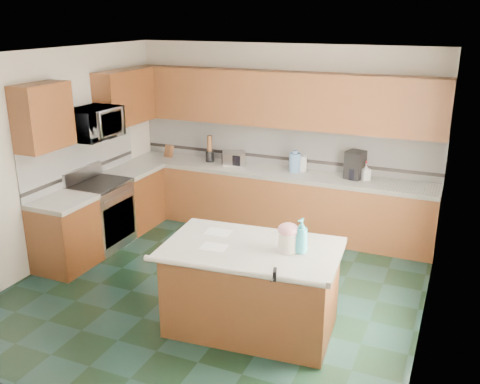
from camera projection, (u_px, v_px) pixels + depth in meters
The scene contains 52 objects.
floor at pixel (217, 288), 6.34m from camera, with size 4.60×4.60×0.00m, color black.
ceiling at pixel (213, 54), 5.48m from camera, with size 4.60×4.60×0.00m, color white.
wall_back at pixel (283, 137), 7.93m from camera, with size 4.60×0.04×2.70m, color silver.
wall_front at pixel (77, 267), 3.89m from camera, with size 4.60×0.04×2.70m, color silver.
wall_left at pixel (50, 158), 6.77m from camera, with size 0.04×4.60×2.70m, color silver.
wall_right at pixel (436, 209), 5.04m from camera, with size 0.04×4.60×2.70m, color silver.
back_base_cab at pixel (274, 202), 7.94m from camera, with size 4.60×0.60×0.86m, color black.
back_countertop at pixel (275, 173), 7.80m from camera, with size 4.60×0.64×0.06m, color white.
back_upper_cab at pixel (280, 99), 7.58m from camera, with size 4.60×0.33×0.78m, color black.
back_backsplash at pixel (282, 145), 7.94m from camera, with size 4.60×0.02×0.63m, color silver.
back_accent_band at pixel (282, 158), 7.99m from camera, with size 4.60×0.01×0.05m, color black.
left_base_cab_rear at pixel (134, 199), 8.07m from camera, with size 0.60×0.82×0.86m, color black.
left_counter_rear at pixel (132, 170), 7.93m from camera, with size 0.64×0.82×0.06m, color white.
left_base_cab_front at pixel (65, 236), 6.74m from camera, with size 0.60×0.72×0.86m, color black.
left_counter_front at pixel (61, 202), 6.59m from camera, with size 0.64×0.72×0.06m, color white.
left_backsplash at pixel (82, 157), 7.28m from camera, with size 0.02×2.30×0.63m, color silver.
left_accent_band at pixel (83, 171), 7.34m from camera, with size 0.01×2.30×0.05m, color black.
left_upper_cab_rear at pixel (125, 97), 7.76m from camera, with size 0.33×1.09×0.78m, color black.
left_upper_cab_front at pixel (43, 117), 6.31m from camera, with size 0.33×0.72×0.78m, color black.
range_body at pixel (102, 216), 7.38m from camera, with size 0.60×0.76×0.88m, color #B7B7BC.
range_oven_door at pixel (119, 222), 7.29m from camera, with size 0.02×0.68×0.55m, color black.
range_cooktop at pixel (99, 184), 7.23m from camera, with size 0.62×0.78×0.04m, color black.
range_handle at pixel (119, 196), 7.15m from camera, with size 0.02×0.02×0.66m, color #B7B7BC.
range_backguard at pixel (82, 174), 7.29m from camera, with size 0.06×0.76×0.18m, color #B7B7BC.
microwave at pixel (93, 124), 6.97m from camera, with size 0.73×0.50×0.41m, color #B7B7BC.
island_base at pixel (252, 290), 5.42m from camera, with size 1.63×0.93×0.86m, color black.
island_top at pixel (252, 249), 5.27m from camera, with size 1.73×1.03×0.06m, color white.
island_bullnose at pixel (231, 271), 4.83m from camera, with size 0.06×0.06×1.73m, color white.
treat_jar at pixel (288, 242), 5.13m from camera, with size 0.18×0.18×0.19m, color white.
treat_jar_lid at pixel (288, 230), 5.09m from camera, with size 0.20×0.20×0.13m, color pink.
treat_jar_knob at pixel (288, 225), 5.07m from camera, with size 0.02×0.02×0.07m, color tan.
treat_jar_knob_end_l at pixel (285, 225), 5.09m from camera, with size 0.04×0.04×0.04m, color tan.
treat_jar_knob_end_r at pixel (292, 226), 5.06m from camera, with size 0.04×0.04×0.04m, color tan.
soap_bottle_island at pixel (301, 236), 5.08m from camera, with size 0.13×0.13×0.35m, color teal.
paper_sheet_a at pixel (214, 247), 5.24m from camera, with size 0.26×0.19×0.00m, color white.
paper_sheet_b at pixel (218, 232), 5.60m from camera, with size 0.27×0.20×0.00m, color white.
clamp_body at pixel (275, 274), 4.68m from camera, with size 0.03×0.10×0.09m, color black.
clamp_handle at pixel (272, 280), 4.63m from camera, with size 0.02×0.02×0.07m, color black.
knife_block at pixel (169, 151), 8.48m from camera, with size 0.11×0.09×0.20m, color #472814.
utensil_crock at pixel (210, 156), 8.24m from camera, with size 0.13×0.13×0.16m, color black.
utensil_bundle at pixel (210, 143), 8.18m from camera, with size 0.08×0.08×0.24m, color #472814.
toaster_oven at pixel (234, 159), 8.05m from camera, with size 0.34×0.23×0.20m, color #B7B7BC.
toaster_oven_door at pixel (231, 160), 7.96m from camera, with size 0.30×0.01×0.16m, color black.
paper_towel at pixel (303, 164), 7.69m from camera, with size 0.11×0.11×0.24m, color white.
paper_towel_base at pixel (303, 171), 7.73m from camera, with size 0.16×0.16×0.01m, color #B7B7BC.
water_jug at pixel (295, 163), 7.69m from camera, with size 0.17×0.17×0.27m, color #6491C8.
water_jug_neck at pixel (295, 152), 7.64m from camera, with size 0.08×0.08×0.04m, color #6491C8.
coffee_maker at pixel (355, 165), 7.37m from camera, with size 0.23×0.25×0.39m, color black.
coffee_carafe at pixel (354, 174), 7.36m from camera, with size 0.16×0.16×0.16m, color black.
soap_bottle_back at pixel (366, 172), 7.31m from camera, with size 0.11×0.11×0.24m, color white.
soap_back_cap at pixel (366, 162), 7.26m from camera, with size 0.02×0.02×0.03m, color red.
window_light_proxy at pixel (433, 200), 4.83m from camera, with size 0.02×1.40×1.10m, color white.
Camera 1 is at (2.48, -5.08, 3.11)m, focal length 40.00 mm.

